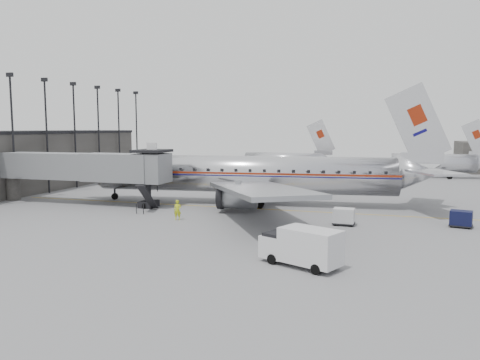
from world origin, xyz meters
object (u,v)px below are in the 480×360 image
at_px(service_van, 301,246).
at_px(baggage_cart_navy, 461,219).
at_px(ramp_worker, 178,210).
at_px(baggage_cart_white, 344,216).
at_px(airliner, 251,174).

xyz_separation_m(service_van, baggage_cart_navy, (11.61, 15.54, -0.52)).
bearing_deg(ramp_worker, baggage_cart_white, -7.77).
distance_m(baggage_cart_navy, baggage_cart_white, 10.15).
bearing_deg(baggage_cart_navy, service_van, -113.85).
bearing_deg(service_van, airliner, 137.77).
xyz_separation_m(airliner, baggage_cart_white, (11.19, -9.07, -2.61)).
xyz_separation_m(service_van, baggage_cart_white, (1.66, 13.55, -0.49)).
bearing_deg(baggage_cart_white, airliner, 143.72).
height_order(baggage_cart_navy, baggage_cart_white, baggage_cart_white).
xyz_separation_m(service_van, ramp_worker, (-13.67, 11.45, -0.35)).
bearing_deg(baggage_cart_white, service_van, -94.24).
bearing_deg(baggage_cart_white, ramp_worker, -169.48).
bearing_deg(baggage_cart_navy, airliner, 174.41).
bearing_deg(baggage_cart_navy, ramp_worker, -157.90).
distance_m(service_van, ramp_worker, 17.84).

